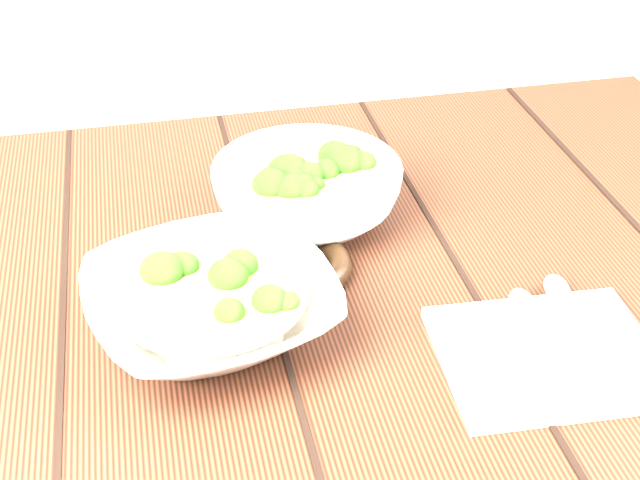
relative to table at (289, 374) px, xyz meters
The scene contains 7 objects.
table is the anchor object (origin of this frame).
soup_bowl_front 0.18m from the table, 147.38° to the right, with size 0.27×0.27×0.07m.
soup_bowl_back 0.20m from the table, 69.11° to the left, with size 0.22×0.22×0.08m.
trivet 0.13m from the table, 40.91° to the left, with size 0.10×0.10×0.03m, color black.
napkin 0.29m from the table, 37.09° to the right, with size 0.19×0.16×0.01m, color beige.
spoon_left 0.27m from the table, 30.72° to the right, with size 0.05×0.16×0.01m.
spoon_right 0.30m from the table, 23.52° to the right, with size 0.06×0.16×0.01m.
Camera 1 is at (-0.12, -0.71, 1.29)m, focal length 50.00 mm.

